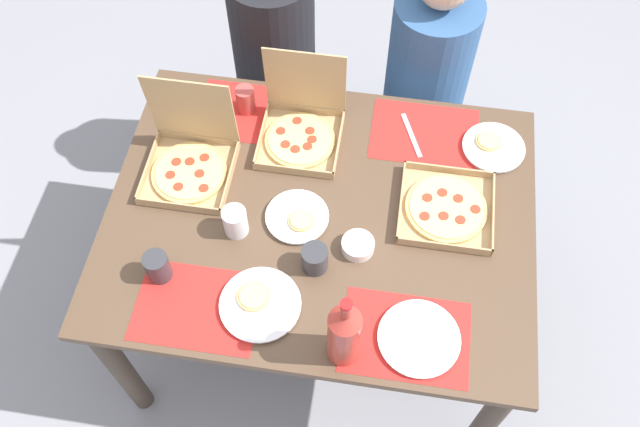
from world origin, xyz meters
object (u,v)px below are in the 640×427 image
object	(u,v)px
pizza_box_corner_right	(190,159)
plate_middle	(419,339)
pizza_box_center	(446,208)
condiment_bowl	(358,246)
plate_far_right	(493,147)
cup_spare	(315,259)
pizza_box_corner_left	(301,127)
cup_clear_left	(235,221)
soda_bottle	(344,334)
cup_dark	(158,267)
cup_clear_right	(246,100)
diner_right_seat	(424,93)
plate_near_left	(260,304)
plate_near_right	(298,217)
diner_left_seat	(276,72)

from	to	relation	value
pizza_box_corner_right	plate_middle	size ratio (longest dim) A/B	1.34
pizza_box_center	condiment_bowl	size ratio (longest dim) A/B	2.92
pizza_box_center	plate_far_right	world-z (taller)	pizza_box_center
cup_spare	pizza_box_center	bearing A→B (deg)	34.12
pizza_box_corner_left	plate_far_right	xyz separation A→B (m)	(0.64, 0.04, -0.04)
pizza_box_corner_left	cup_spare	bearing A→B (deg)	-75.79
cup_clear_left	cup_spare	bearing A→B (deg)	-18.32
pizza_box_corner_right	cup_clear_left	xyz separation A→B (m)	(0.20, -0.21, 0.00)
soda_bottle	cup_clear_left	size ratio (longest dim) A/B	3.22
plate_middle	cup_spare	xyz separation A→B (m)	(-0.32, 0.19, 0.03)
pizza_box_corner_left	cup_dark	distance (m)	0.66
cup_spare	cup_clear_left	world-z (taller)	cup_clear_left
plate_far_right	cup_clear_right	world-z (taller)	cup_clear_right
cup_clear_right	diner_right_seat	xyz separation A→B (m)	(0.62, 0.39, -0.30)
pizza_box_corner_right	plate_middle	bearing A→B (deg)	-31.74
pizza_box_corner_right	cup_clear_right	distance (m)	0.30
soda_bottle	cup_dark	size ratio (longest dim) A/B	3.24
plate_near_left	cup_spare	xyz separation A→B (m)	(0.14, 0.15, 0.03)
condiment_bowl	plate_middle	bearing A→B (deg)	-52.10
cup_clear_left	pizza_box_corner_right	bearing A→B (deg)	133.25
plate_near_left	cup_clear_right	xyz separation A→B (m)	(-0.19, 0.72, 0.04)
pizza_box_corner_left	soda_bottle	bearing A→B (deg)	-71.86
plate_far_right	plate_near_right	distance (m)	0.70
plate_near_left	cup_clear_right	size ratio (longest dim) A/B	2.45
diner_right_seat	cup_dark	bearing A→B (deg)	-124.76
cup_dark	condiment_bowl	distance (m)	0.59
condiment_bowl	cup_clear_right	bearing A→B (deg)	132.42
cup_spare	cup_dark	distance (m)	0.46
diner_right_seat	plate_far_right	bearing A→B (deg)	-62.58
cup_dark	plate_middle	bearing A→B (deg)	-6.54
soda_bottle	cup_dark	world-z (taller)	soda_bottle
plate_far_right	cup_spare	bearing A→B (deg)	-134.81
plate_near_right	cup_dark	size ratio (longest dim) A/B	1.99
soda_bottle	pizza_box_corner_left	bearing A→B (deg)	108.14
plate_near_right	cup_clear_right	distance (m)	0.48
plate_near_left	plate_far_right	size ratio (longest dim) A/B	1.14
condiment_bowl	plate_near_left	bearing A→B (deg)	-138.30
diner_left_seat	pizza_box_corner_right	bearing A→B (deg)	-101.81
cup_clear_left	cup_dark	distance (m)	0.26
pizza_box_corner_right	cup_clear_left	bearing A→B (deg)	-46.75
cup_clear_left	cup_clear_right	world-z (taller)	cup_clear_left
soda_bottle	cup_spare	world-z (taller)	soda_bottle
plate_near_left	plate_far_right	world-z (taller)	same
plate_middle	cup_clear_right	xyz separation A→B (m)	(-0.65, 0.75, 0.04)
plate_middle	pizza_box_center	bearing A→B (deg)	83.42
pizza_box_center	cup_clear_left	distance (m)	0.66
cup_clear_left	condiment_bowl	distance (m)	0.38
plate_near_left	condiment_bowl	bearing A→B (deg)	41.70
plate_near_left	diner_left_seat	size ratio (longest dim) A/B	0.20
plate_near_right	cup_dark	distance (m)	0.45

